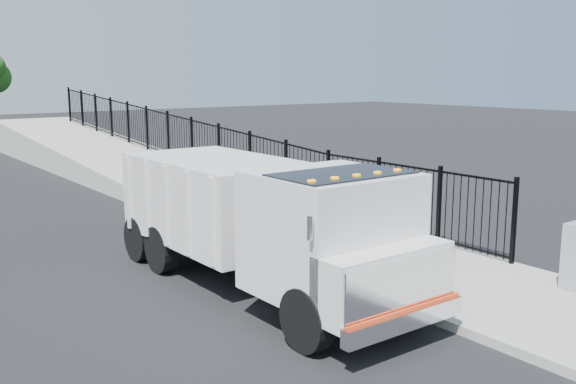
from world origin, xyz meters
TOP-DOWN VIEW (x-y plane):
  - ground at (0.00, 0.00)m, footprint 120.00×120.00m
  - sidewalk at (1.93, -2.00)m, footprint 3.55×12.00m
  - curb at (0.00, -2.00)m, footprint 0.30×12.00m
  - ramp at (2.12, 16.00)m, footprint 3.95×24.06m
  - iron_fence at (3.55, 12.00)m, footprint 0.10×28.00m
  - truck at (-1.42, -0.04)m, footprint 2.52×7.48m
  - worker at (0.40, -0.88)m, footprint 0.60×0.81m

SIDE VIEW (x-z plane):
  - ground at x=0.00m, z-range 0.00..0.00m
  - ramp at x=2.12m, z-range -1.60..1.60m
  - sidewalk at x=1.93m, z-range 0.00..0.12m
  - curb at x=0.00m, z-range 0.00..0.16m
  - iron_fence at x=3.55m, z-range 0.00..1.80m
  - worker at x=0.40m, z-range 0.12..2.13m
  - truck at x=-1.42m, z-range 0.16..2.72m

